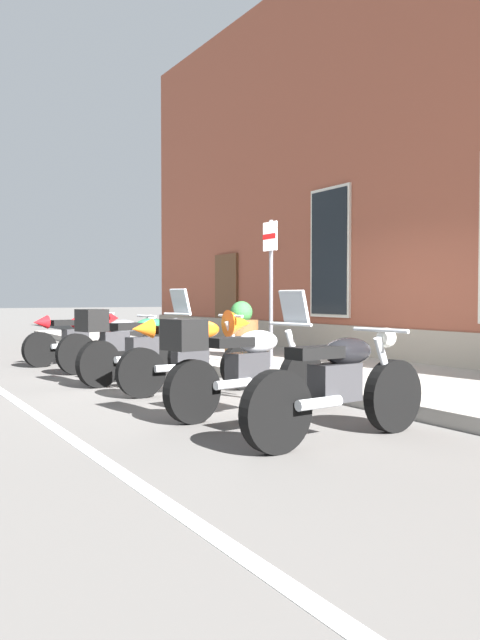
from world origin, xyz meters
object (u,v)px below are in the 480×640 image
object	(u,v)px
motorcycle_green_touring	(138,344)
parking_sign	(271,272)
motorcycle_grey_naked	(119,343)
motorcycle_silver_touring	(242,363)
motorcycle_black_naked	(341,385)
motorcycle_red_sport	(82,334)
motorcycle_orange_sport	(199,348)
barrel_planter	(241,333)

from	to	relation	value
motorcycle_green_touring	parking_sign	distance (m)	2.33
motorcycle_grey_naked	motorcycle_silver_touring	size ratio (longest dim) A/B	0.98
motorcycle_silver_touring	motorcycle_black_naked	distance (m)	1.50
motorcycle_red_sport	motorcycle_orange_sport	world-z (taller)	motorcycle_orange_sport
motorcycle_black_naked	barrel_planter	size ratio (longest dim) A/B	2.04
motorcycle_green_touring	motorcycle_red_sport	bearing A→B (deg)	178.32
motorcycle_red_sport	motorcycle_silver_touring	xyz separation A→B (m)	(6.06, -0.08, -0.01)
barrel_planter	motorcycle_orange_sport	bearing A→B (deg)	-38.39
motorcycle_orange_sport	parking_sign	xyz separation A→B (m)	(-1.05, 1.73, 1.04)
motorcycle_silver_touring	motorcycle_black_naked	bearing A→B (deg)	4.04
motorcycle_black_naked	motorcycle_red_sport	bearing A→B (deg)	-179.82
motorcycle_grey_naked	barrel_planter	xyz separation A→B (m)	(0.08, 2.29, 0.11)
motorcycle_red_sport	motorcycle_orange_sport	size ratio (longest dim) A/B	1.02
motorcycle_grey_naked	motorcycle_black_naked	size ratio (longest dim) A/B	1.02
motorcycle_orange_sport	barrel_planter	bearing A→B (deg)	141.61
motorcycle_silver_touring	motorcycle_green_touring	bearing A→B (deg)	-179.82
parking_sign	barrel_planter	size ratio (longest dim) A/B	2.25
parking_sign	barrel_planter	xyz separation A→B (m)	(-1.76, 0.49, -1.04)
barrel_planter	motorcycle_black_naked	bearing A→B (deg)	-22.26
parking_sign	motorcycle_black_naked	bearing A→B (deg)	-24.91
motorcycle_red_sport	motorcycle_orange_sport	xyz separation A→B (m)	(4.40, 0.24, 0.02)
motorcycle_silver_touring	parking_sign	bearing A→B (deg)	142.80
motorcycle_silver_touring	parking_sign	xyz separation A→B (m)	(-2.71, 2.06, 1.08)
motorcycle_red_sport	motorcycle_grey_naked	size ratio (longest dim) A/B	0.99
motorcycle_green_touring	motorcycle_black_naked	size ratio (longest dim) A/B	1.04
motorcycle_silver_touring	barrel_planter	world-z (taller)	motorcycle_silver_touring
motorcycle_orange_sport	motorcycle_silver_touring	xyz separation A→B (m)	(1.66, -0.32, -0.03)
motorcycle_grey_naked	motorcycle_orange_sport	xyz separation A→B (m)	(2.88, 0.07, 0.10)
motorcycle_green_touring	barrel_planter	size ratio (longest dim) A/B	2.13
motorcycle_green_touring	motorcycle_black_naked	xyz separation A→B (m)	(4.45, 0.11, -0.08)
motorcycle_silver_touring	motorcycle_black_naked	xyz separation A→B (m)	(1.49, 0.11, -0.06)
motorcycle_black_naked	motorcycle_orange_sport	bearing A→B (deg)	176.07
motorcycle_red_sport	motorcycle_grey_naked	distance (m)	1.53
motorcycle_red_sport	motorcycle_green_touring	bearing A→B (deg)	-1.68
motorcycle_silver_touring	barrel_planter	distance (m)	5.14
motorcycle_orange_sport	parking_sign	bearing A→B (deg)	121.09
motorcycle_red_sport	motorcycle_black_naked	xyz separation A→B (m)	(7.55, 0.02, -0.07)
motorcycle_green_touring	motorcycle_silver_touring	distance (m)	2.96
motorcycle_grey_naked	motorcycle_black_naked	world-z (taller)	motorcycle_black_naked
motorcycle_green_touring	motorcycle_black_naked	distance (m)	4.46
motorcycle_grey_naked	barrel_planter	world-z (taller)	barrel_planter
motorcycle_orange_sport	motorcycle_silver_touring	size ratio (longest dim) A/B	0.95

